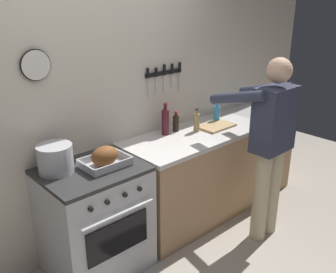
{
  "coord_description": "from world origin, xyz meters",
  "views": [
    {
      "loc": [
        -1.52,
        -1.3,
        2.14
      ],
      "look_at": [
        0.44,
        0.85,
        1.03
      ],
      "focal_mm": 40.32,
      "sensor_mm": 36.0,
      "label": 1
    }
  ],
  "objects_px": {
    "stove": "(95,220)",
    "stock_pot": "(55,159)",
    "cutting_board": "(216,126)",
    "person_cook": "(270,139)",
    "roasting_pan": "(105,158)",
    "bottle_wine_red": "(165,122)",
    "bottle_dish_soap": "(217,113)",
    "bottle_soy_sauce": "(176,123)",
    "bottle_vinegar": "(197,122)"
  },
  "relations": [
    {
      "from": "stove",
      "to": "stock_pot",
      "type": "bearing_deg",
      "value": 148.72
    },
    {
      "from": "stove",
      "to": "cutting_board",
      "type": "relative_size",
      "value": 2.5
    },
    {
      "from": "stove",
      "to": "person_cook",
      "type": "bearing_deg",
      "value": -24.4
    },
    {
      "from": "person_cook",
      "to": "roasting_pan",
      "type": "bearing_deg",
      "value": 52.37
    },
    {
      "from": "bottle_wine_red",
      "to": "bottle_dish_soap",
      "type": "height_order",
      "value": "bottle_wine_red"
    },
    {
      "from": "cutting_board",
      "to": "bottle_soy_sauce",
      "type": "bearing_deg",
      "value": 154.1
    },
    {
      "from": "stock_pot",
      "to": "bottle_dish_soap",
      "type": "height_order",
      "value": "same"
    },
    {
      "from": "stock_pot",
      "to": "bottle_wine_red",
      "type": "xyz_separation_m",
      "value": [
        1.12,
        0.04,
        0.02
      ]
    },
    {
      "from": "person_cook",
      "to": "roasting_pan",
      "type": "xyz_separation_m",
      "value": [
        -1.29,
        0.6,
        0.02
      ]
    },
    {
      "from": "stock_pot",
      "to": "cutting_board",
      "type": "xyz_separation_m",
      "value": [
        1.63,
        -0.14,
        -0.09
      ]
    },
    {
      "from": "stove",
      "to": "bottle_dish_soap",
      "type": "distance_m",
      "value": 1.64
    },
    {
      "from": "roasting_pan",
      "to": "cutting_board",
      "type": "xyz_separation_m",
      "value": [
        1.31,
        0.02,
        -0.06
      ]
    },
    {
      "from": "stock_pot",
      "to": "bottle_wine_red",
      "type": "relative_size",
      "value": 0.85
    },
    {
      "from": "stove",
      "to": "bottle_wine_red",
      "type": "relative_size",
      "value": 2.97
    },
    {
      "from": "stock_pot",
      "to": "bottle_dish_soap",
      "type": "relative_size",
      "value": 1.23
    },
    {
      "from": "stock_pot",
      "to": "stove",
      "type": "bearing_deg",
      "value": -31.28
    },
    {
      "from": "stove",
      "to": "person_cook",
      "type": "distance_m",
      "value": 1.62
    },
    {
      "from": "roasting_pan",
      "to": "bottle_wine_red",
      "type": "distance_m",
      "value": 0.83
    },
    {
      "from": "stock_pot",
      "to": "person_cook",
      "type": "bearing_deg",
      "value": -25.36
    },
    {
      "from": "bottle_soy_sauce",
      "to": "bottle_dish_soap",
      "type": "height_order",
      "value": "bottle_dish_soap"
    },
    {
      "from": "bottle_wine_red",
      "to": "bottle_vinegar",
      "type": "distance_m",
      "value": 0.31
    },
    {
      "from": "cutting_board",
      "to": "bottle_wine_red",
      "type": "xyz_separation_m",
      "value": [
        -0.51,
        0.18,
        0.12
      ]
    },
    {
      "from": "bottle_wine_red",
      "to": "bottle_vinegar",
      "type": "height_order",
      "value": "bottle_wine_red"
    },
    {
      "from": "person_cook",
      "to": "stock_pot",
      "type": "xyz_separation_m",
      "value": [
        -1.61,
        0.76,
        0.05
      ]
    },
    {
      "from": "cutting_board",
      "to": "bottle_dish_soap",
      "type": "distance_m",
      "value": 0.18
    },
    {
      "from": "person_cook",
      "to": "bottle_vinegar",
      "type": "height_order",
      "value": "person_cook"
    },
    {
      "from": "bottle_dish_soap",
      "to": "bottle_vinegar",
      "type": "height_order",
      "value": "bottle_vinegar"
    },
    {
      "from": "roasting_pan",
      "to": "stock_pot",
      "type": "distance_m",
      "value": 0.36
    },
    {
      "from": "cutting_board",
      "to": "bottle_vinegar",
      "type": "height_order",
      "value": "bottle_vinegar"
    },
    {
      "from": "person_cook",
      "to": "bottle_vinegar",
      "type": "relative_size",
      "value": 7.39
    },
    {
      "from": "cutting_board",
      "to": "bottle_wine_red",
      "type": "bearing_deg",
      "value": 160.54
    },
    {
      "from": "bottle_wine_red",
      "to": "bottle_soy_sauce",
      "type": "height_order",
      "value": "bottle_wine_red"
    },
    {
      "from": "roasting_pan",
      "to": "bottle_soy_sauce",
      "type": "relative_size",
      "value": 1.79
    },
    {
      "from": "bottle_dish_soap",
      "to": "person_cook",
      "type": "bearing_deg",
      "value": -101.4
    },
    {
      "from": "roasting_pan",
      "to": "bottle_dish_soap",
      "type": "bearing_deg",
      "value": 5.11
    },
    {
      "from": "bottle_wine_red",
      "to": "bottle_dish_soap",
      "type": "distance_m",
      "value": 0.65
    },
    {
      "from": "stove",
      "to": "stock_pot",
      "type": "relative_size",
      "value": 3.48
    },
    {
      "from": "stove",
      "to": "bottle_dish_soap",
      "type": "xyz_separation_m",
      "value": [
        1.55,
        0.09,
        0.54
      ]
    },
    {
      "from": "stock_pot",
      "to": "cutting_board",
      "type": "relative_size",
      "value": 0.72
    },
    {
      "from": "bottle_vinegar",
      "to": "cutting_board",
      "type": "bearing_deg",
      "value": -10.61
    },
    {
      "from": "roasting_pan",
      "to": "stock_pot",
      "type": "relative_size",
      "value": 1.36
    },
    {
      "from": "roasting_pan",
      "to": "bottle_vinegar",
      "type": "relative_size",
      "value": 1.57
    },
    {
      "from": "bottle_soy_sauce",
      "to": "bottle_dish_soap",
      "type": "xyz_separation_m",
      "value": [
        0.5,
        -0.08,
        0.01
      ]
    },
    {
      "from": "bottle_soy_sauce",
      "to": "bottle_vinegar",
      "type": "relative_size",
      "value": 0.88
    },
    {
      "from": "bottle_wine_red",
      "to": "bottle_vinegar",
      "type": "bearing_deg",
      "value": -26.29
    },
    {
      "from": "bottle_wine_red",
      "to": "bottle_soy_sauce",
      "type": "xyz_separation_m",
      "value": [
        0.14,
        0.0,
        -0.05
      ]
    },
    {
      "from": "stove",
      "to": "person_cook",
      "type": "height_order",
      "value": "person_cook"
    },
    {
      "from": "stove",
      "to": "bottle_wine_red",
      "type": "distance_m",
      "value": 1.09
    },
    {
      "from": "stove",
      "to": "bottle_soy_sauce",
      "type": "relative_size",
      "value": 4.58
    },
    {
      "from": "person_cook",
      "to": "bottle_soy_sauce",
      "type": "xyz_separation_m",
      "value": [
        -0.36,
        0.81,
        0.03
      ]
    }
  ]
}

